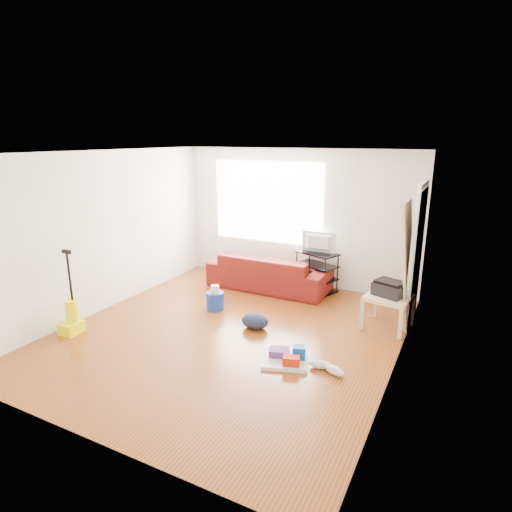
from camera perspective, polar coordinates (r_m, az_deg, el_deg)
The scene contains 13 objects.
room at distance 5.84m, azimuth -2.43°, elevation 1.36°, with size 4.51×5.01×2.51m.
sofa at distance 7.90m, azimuth 1.71°, elevation -4.29°, with size 2.19×0.86×0.64m, color #540F12.
tv_stand at distance 7.74m, azimuth 8.09°, elevation -2.02°, with size 0.82×0.64×0.72m.
tv at distance 7.59m, azimuth 8.24°, elevation 1.80°, with size 0.62×0.08×0.36m, color black.
side_table at distance 6.47m, azimuth 17.24°, elevation -5.70°, with size 0.68×0.68×0.50m.
printer at distance 6.41m, azimuth 17.38°, elevation -4.14°, with size 0.50×0.44×0.22m.
bucket at distance 7.01m, azimuth -5.44°, elevation -7.04°, with size 0.29×0.29×0.29m, color #1436AB.
toilet_paper at distance 6.91m, azimuth -5.45°, elevation -5.54°, with size 0.13×0.13×0.12m, color silver.
cleaning_tray at distance 5.43m, azimuth 4.18°, elevation -13.40°, with size 0.67×0.60×0.20m.
backpack at distance 6.32m, azimuth -0.14°, elevation -9.57°, with size 0.40×0.32×0.22m, color black.
sneakers at distance 5.30m, azimuth 9.50°, elevation -14.44°, with size 0.48×0.24×0.11m.
vacuum at distance 6.64m, azimuth -23.37°, elevation -7.56°, with size 0.26×0.30×1.21m.
door_panel at distance 6.87m, azimuth 18.89°, elevation -8.34°, with size 0.04×0.73×1.83m, color tan.
Camera 1 is at (2.86, -4.78, 2.69)m, focal length 30.00 mm.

